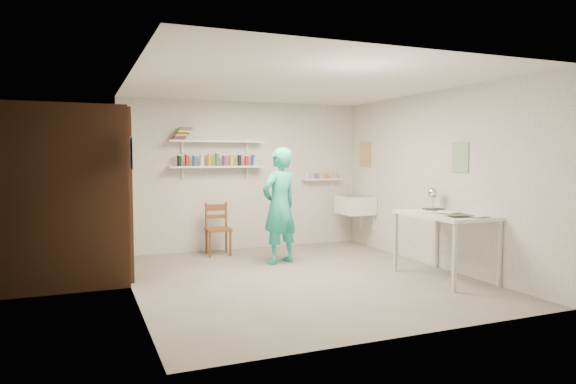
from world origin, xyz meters
name	(u,v)px	position (x,y,z in m)	size (l,w,h in m)	color
floor	(300,279)	(0.00, 0.00, -0.01)	(4.00, 4.50, 0.02)	slate
ceiling	(300,83)	(0.00, 0.00, 2.41)	(4.00, 4.50, 0.02)	silver
wall_back	(245,176)	(0.00, 2.26, 1.20)	(4.00, 0.02, 2.40)	silver
wall_front	(410,195)	(0.00, -2.26, 1.20)	(4.00, 0.02, 2.40)	silver
wall_left	(131,185)	(-2.01, 0.00, 1.20)	(0.02, 4.50, 2.40)	silver
wall_right	(434,179)	(2.01, 0.00, 1.20)	(0.02, 4.50, 2.40)	silver
doorway_recess	(125,197)	(-1.99, 1.05, 1.00)	(0.02, 0.90, 2.00)	black
corridor_box	(64,194)	(-2.70, 1.05, 1.05)	(1.40, 1.50, 2.10)	brown
door_lintel	(124,114)	(-1.97, 1.05, 2.05)	(0.06, 1.05, 0.10)	brown
door_jamb_near	(130,200)	(-1.97, 0.55, 1.00)	(0.06, 0.10, 2.00)	brown
door_jamb_far	(123,194)	(-1.97, 1.55, 1.00)	(0.06, 0.10, 2.00)	brown
shelf_lower	(217,167)	(-0.50, 2.13, 1.35)	(1.50, 0.22, 0.03)	white
shelf_upper	(217,141)	(-0.50, 2.13, 1.75)	(1.50, 0.22, 0.03)	white
ledge_shelf	(321,179)	(1.35, 2.17, 1.12)	(0.70, 0.14, 0.03)	white
poster_left	(132,153)	(-1.99, 0.05, 1.55)	(0.01, 0.28, 0.36)	#334C7F
poster_right_a	(365,154)	(1.99, 1.80, 1.55)	(0.01, 0.34, 0.42)	#995933
poster_right_b	(460,158)	(1.99, -0.55, 1.50)	(0.01, 0.30, 0.38)	#3F724C
belfast_sink	(355,205)	(1.75, 1.70, 0.70)	(0.48, 0.60, 0.30)	white
man	(280,206)	(0.09, 0.94, 0.82)	(0.60, 0.39, 1.64)	#22AE9C
wall_clock	(280,185)	(0.18, 1.14, 1.09)	(0.29, 0.29, 0.04)	beige
wooden_chair	(218,229)	(-0.57, 1.84, 0.40)	(0.37, 0.35, 0.80)	brown
work_table	(444,246)	(1.64, -0.71, 0.41)	(0.73, 1.22, 0.81)	silver
desk_lamp	(433,193)	(1.84, -0.22, 1.03)	(0.15, 0.15, 0.15)	white
spray_cans	(217,160)	(-0.50, 2.13, 1.45)	(1.34, 0.06, 0.17)	black
book_stack	(182,134)	(-1.04, 2.13, 1.86)	(0.30, 0.14, 0.20)	red
ledge_pots	(321,176)	(1.35, 2.17, 1.18)	(0.48, 0.07, 0.09)	silver
papers	(445,212)	(1.64, -0.71, 0.83)	(0.30, 0.22, 0.03)	silver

